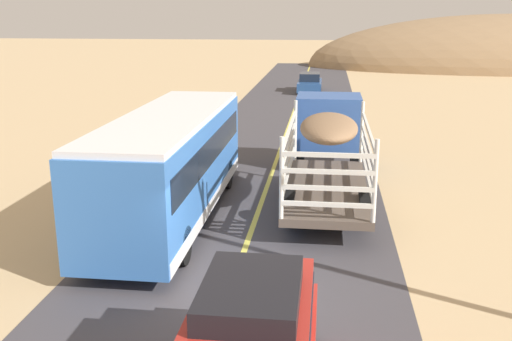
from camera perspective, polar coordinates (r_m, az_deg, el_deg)
The scene contains 7 objects.
ground_plane at distance 12.96m, azimuth -2.93°, elevation -12.76°, with size 240.00×240.00×0.00m, color tan.
road_surface at distance 12.96m, azimuth -2.93°, elevation -12.72°, with size 8.00×120.00×0.02m, color #423F44.
road_centre_line at distance 12.95m, azimuth -2.93°, elevation -12.68°, with size 0.16×117.60×0.00m, color #D8CC4C.
livestock_truck at distance 21.20m, azimuth 7.10°, elevation 3.50°, with size 2.53×9.70×3.02m.
bus at distance 17.45m, azimuth -8.36°, elevation 0.72°, with size 2.54×10.00×3.21m.
car_far at distance 45.94m, azimuth 5.30°, elevation 8.53°, with size 1.80×4.40×1.46m.
distant_hill at distance 72.04m, azimuth 23.59°, elevation 9.24°, with size 45.09×19.97×11.74m, color #957553.
Camera 1 is at (2.02, -11.25, 6.11)m, focal length 40.74 mm.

